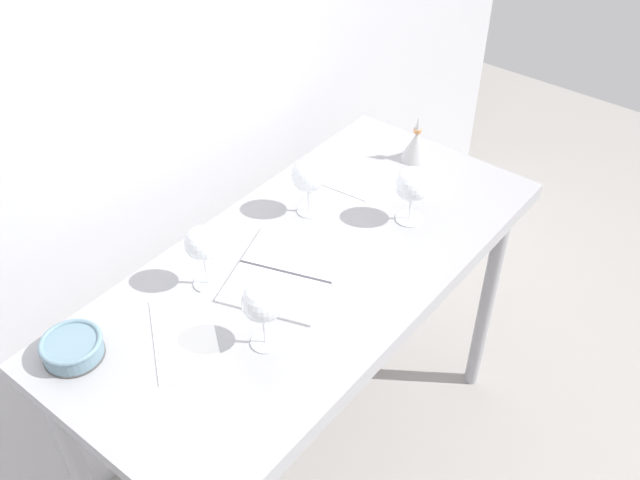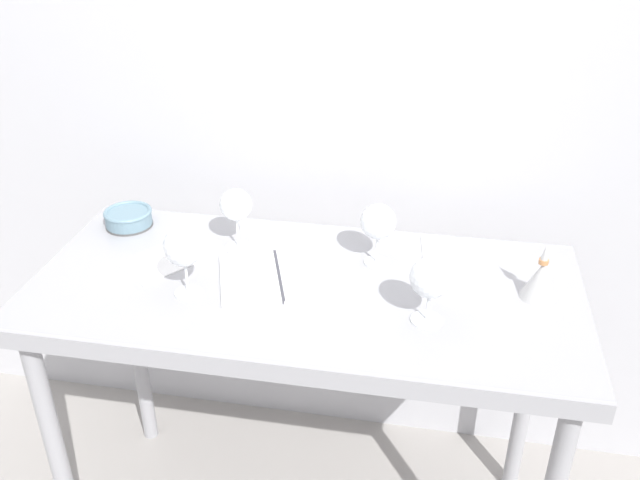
% 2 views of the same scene
% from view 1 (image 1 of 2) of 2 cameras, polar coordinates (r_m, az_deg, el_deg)
% --- Properties ---
extents(ground_plane, '(6.00, 6.00, 0.00)m').
position_cam_1_polar(ground_plane, '(2.56, -0.79, -16.87)').
color(ground_plane, '#9C9792').
extents(back_wall, '(3.80, 0.04, 2.60)m').
position_cam_1_polar(back_wall, '(1.95, -12.73, 13.25)').
color(back_wall, '#B7B7BD').
rests_on(back_wall, ground_plane).
extents(steel_counter, '(1.40, 0.65, 0.90)m').
position_cam_1_polar(steel_counter, '(1.94, -0.85, -4.11)').
color(steel_counter, '#9C9CA1').
rests_on(steel_counter, ground_plane).
extents(wine_glass_far_left, '(0.09, 0.09, 0.18)m').
position_cam_1_polar(wine_glass_far_left, '(1.75, -9.26, -0.38)').
color(wine_glass_far_left, white).
rests_on(wine_glass_far_left, steel_counter).
extents(wine_glass_near_left, '(0.10, 0.10, 0.18)m').
position_cam_1_polar(wine_glass_near_left, '(1.59, -4.57, -4.99)').
color(wine_glass_near_left, white).
rests_on(wine_glass_near_left, steel_counter).
extents(wine_glass_near_right, '(0.10, 0.10, 0.17)m').
position_cam_1_polar(wine_glass_near_right, '(1.96, 7.32, 4.28)').
color(wine_glass_near_right, white).
rests_on(wine_glass_near_right, steel_counter).
extents(wine_glass_far_right, '(0.09, 0.09, 0.17)m').
position_cam_1_polar(wine_glass_far_right, '(1.97, -0.92, 5.06)').
color(wine_glass_far_right, white).
rests_on(wine_glass_far_right, steel_counter).
extents(open_notebook, '(0.37, 0.33, 0.01)m').
position_cam_1_polar(open_notebook, '(1.84, -2.77, -2.62)').
color(open_notebook, white).
rests_on(open_notebook, steel_counter).
extents(tasting_sheet_upper, '(0.21, 0.28, 0.00)m').
position_cam_1_polar(tasting_sheet_upper, '(2.19, 1.89, 5.44)').
color(tasting_sheet_upper, white).
rests_on(tasting_sheet_upper, steel_counter).
extents(tasting_sheet_lower, '(0.27, 0.30, 0.00)m').
position_cam_1_polar(tasting_sheet_lower, '(1.72, -10.65, -7.47)').
color(tasting_sheet_lower, white).
rests_on(tasting_sheet_lower, steel_counter).
extents(tasting_bowl, '(0.14, 0.14, 0.05)m').
position_cam_1_polar(tasting_bowl, '(1.72, -19.01, -8.03)').
color(tasting_bowl, '#4C4C4C').
rests_on(tasting_bowl, steel_counter).
extents(decanter_funnel, '(0.09, 0.09, 0.15)m').
position_cam_1_polar(decanter_funnel, '(2.25, 7.60, 7.44)').
color(decanter_funnel, '#B6B6B6').
rests_on(decanter_funnel, steel_counter).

